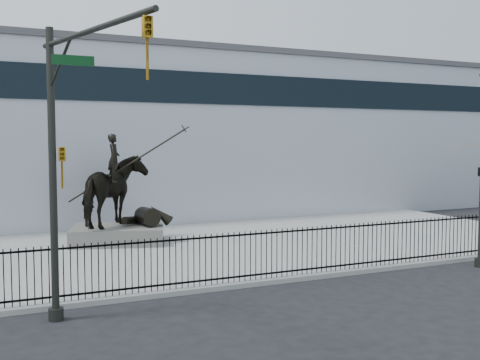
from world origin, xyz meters
name	(u,v)px	position (x,y,z in m)	size (l,w,h in m)	color
ground	(309,291)	(0.00, 0.00, 0.00)	(120.00, 120.00, 0.00)	black
plaza	(218,247)	(0.00, 7.00, 0.07)	(30.00, 12.00, 0.15)	gray
building	(138,138)	(0.00, 20.00, 4.50)	(44.00, 14.00, 9.00)	silver
picket_fence	(288,252)	(0.00, 1.25, 0.90)	(22.10, 0.10, 1.50)	black
statue_plinth	(118,235)	(-3.59, 9.10, 0.49)	(3.67, 2.52, 0.69)	#5D5A55
equestrian_statue	(119,191)	(-3.52, 9.08, 2.28)	(4.54, 3.48, 3.99)	black
traffic_signal_left	(68,155)	(-6.75, -0.62, 4.03)	(1.52, 4.84, 7.00)	black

